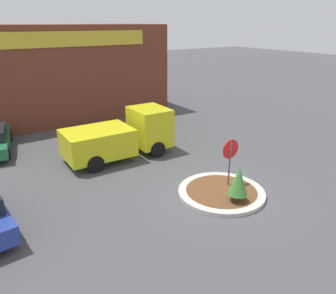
# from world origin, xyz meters

# --- Properties ---
(ground_plane) EXTENTS (120.00, 120.00, 0.00)m
(ground_plane) POSITION_xyz_m (0.00, 0.00, 0.00)
(ground_plane) COLOR #474749
(traffic_island) EXTENTS (3.42, 3.42, 0.16)m
(traffic_island) POSITION_xyz_m (0.00, 0.00, 0.08)
(traffic_island) COLOR #BCB7AD
(traffic_island) RESTS_ON ground_plane
(stop_sign) EXTENTS (0.80, 0.07, 2.13)m
(stop_sign) POSITION_xyz_m (0.58, 0.24, 1.49)
(stop_sign) COLOR #4C4C51
(stop_sign) RESTS_ON ground_plane
(island_shrub) EXTENTS (0.72, 0.72, 1.35)m
(island_shrub) POSITION_xyz_m (-0.06, -0.91, 0.97)
(island_shrub) COLOR brown
(island_shrub) RESTS_ON traffic_island
(utility_truck) EXTENTS (5.33, 2.35, 2.28)m
(utility_truck) POSITION_xyz_m (-1.53, 5.69, 1.11)
(utility_truck) COLOR gold
(utility_truck) RESTS_ON ground_plane
(storefront_building) EXTENTS (13.75, 6.07, 6.24)m
(storefront_building) POSITION_xyz_m (-1.42, 15.08, 3.12)
(storefront_building) COLOR brown
(storefront_building) RESTS_ON ground_plane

